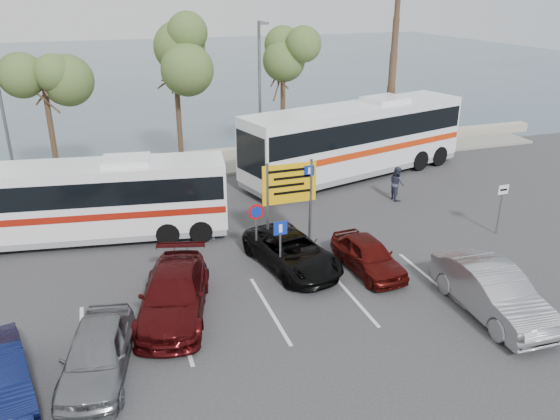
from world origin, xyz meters
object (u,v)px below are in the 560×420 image
object	(u,v)px
coach_bus_right	(356,142)
pedestrian_far	(397,183)
street_lamp_left	(1,103)
car_silver_b	(492,291)
direction_sign	(289,190)
pedestrian_near	(215,217)
car_maroon	(174,294)
suv_black	(292,252)
car_silver_a	(97,353)
coach_bus_left	(88,203)
car_red	(368,255)
street_lamp_right	(260,88)

from	to	relation	value
coach_bus_right	pedestrian_far	world-z (taller)	coach_bus_right
street_lamp_left	car_silver_b	size ratio (longest dim) A/B	1.67
direction_sign	pedestrian_near	bearing A→B (deg)	145.67
car_maroon	suv_black	xyz separation A→B (m)	(4.64, 1.78, -0.08)
car_silver_a	suv_black	distance (m)	8.15
coach_bus_left	car_silver_a	bearing A→B (deg)	-90.23
street_lamp_left	car_maroon	distance (m)	15.48
car_red	pedestrian_far	size ratio (longest dim) A/B	2.20
street_lamp_right	direction_sign	distance (m)	10.73
car_red	suv_black	world-z (taller)	suv_black
direction_sign	coach_bus_right	bearing A→B (deg)	48.35
car_silver_a	suv_black	world-z (taller)	car_silver_a
suv_black	street_lamp_left	bearing A→B (deg)	120.13
street_lamp_left	car_red	xyz separation A→B (m)	(13.05, -13.18, -3.97)
street_lamp_right	car_silver_b	world-z (taller)	street_lamp_right
street_lamp_left	car_red	world-z (taller)	street_lamp_left
car_silver_b	car_silver_a	bearing A→B (deg)	178.17
coach_bus_left	car_maroon	xyz separation A→B (m)	(2.36, -6.78, -0.88)
direction_sign	pedestrian_near	xyz separation A→B (m)	(-2.64, 1.80, -1.48)
coach_bus_right	car_silver_b	xyz separation A→B (m)	(-2.05, -14.00, -1.15)
pedestrian_far	suv_black	bearing A→B (deg)	127.15
street_lamp_right	car_silver_a	distance (m)	19.14
car_silver_a	pedestrian_near	xyz separation A→B (m)	(4.90, 7.61, 0.24)
coach_bus_left	pedestrian_near	distance (m)	5.13
coach_bus_right	pedestrian_far	distance (m)	4.16
street_lamp_left	pedestrian_near	size ratio (longest dim) A/B	4.22
car_maroon	car_red	bearing A→B (deg)	20.47
street_lamp_left	car_silver_b	world-z (taller)	street_lamp_left
car_red	pedestrian_far	world-z (taller)	pedestrian_far
street_lamp_left	pedestrian_far	distance (m)	19.52
car_maroon	car_silver_b	bearing A→B (deg)	-2.97
car_silver_a	pedestrian_far	size ratio (longest dim) A/B	2.45
car_silver_a	car_maroon	size ratio (longest dim) A/B	0.83
car_silver_b	pedestrian_far	world-z (taller)	pedestrian_far
street_lamp_right	car_maroon	size ratio (longest dim) A/B	1.61
coach_bus_left	pedestrian_near	size ratio (longest dim) A/B	5.97
street_lamp_right	coach_bus_left	size ratio (longest dim) A/B	0.71
street_lamp_left	direction_sign	world-z (taller)	street_lamp_left
car_silver_a	car_silver_b	size ratio (longest dim) A/B	0.86
street_lamp_left	street_lamp_right	bearing A→B (deg)	0.00
coach_bus_right	suv_black	xyz separation A→B (m)	(-7.00, -9.00, -1.30)
pedestrian_near	coach_bus_right	bearing A→B (deg)	170.12
direction_sign	car_silver_a	size ratio (longest dim) A/B	0.87
street_lamp_left	coach_bus_left	distance (m)	8.40
street_lamp_right	suv_black	distance (m)	12.90
car_silver_a	car_maroon	world-z (taller)	car_maroon
pedestrian_far	car_silver_a	bearing A→B (deg)	125.21
coach_bus_right	pedestrian_near	distance (m)	10.71
coach_bus_right	car_silver_a	size ratio (longest dim) A/B	3.31
car_silver_a	car_silver_b	xyz separation A→B (m)	(11.99, -0.89, 0.09)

